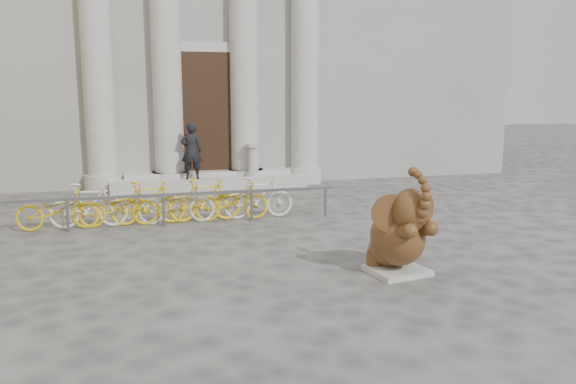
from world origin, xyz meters
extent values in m
plane|color=#474442|center=(0.00, 0.00, 0.00)|extent=(80.00, 80.00, 0.00)
cube|color=gray|center=(0.00, 15.00, 6.00)|extent=(22.00, 10.00, 12.00)
cube|color=black|center=(0.00, 9.92, 2.30)|extent=(2.40, 0.16, 4.00)
cylinder|color=#A8A59E|center=(-3.20, 9.80, 4.00)|extent=(0.90, 0.90, 8.00)
cylinder|color=#A8A59E|center=(-1.20, 9.80, 4.00)|extent=(0.90, 0.90, 8.00)
cylinder|color=#A8A59E|center=(1.20, 9.80, 4.00)|extent=(0.90, 0.90, 8.00)
cylinder|color=#A8A59E|center=(3.20, 9.80, 4.00)|extent=(0.90, 0.90, 8.00)
cube|color=#A8A59E|center=(0.00, 9.40, 0.18)|extent=(6.00, 1.20, 0.36)
cube|color=#A8A59E|center=(1.85, 0.06, 0.04)|extent=(1.01, 0.94, 0.09)
ellipsoid|color=black|center=(1.82, 0.25, 0.36)|extent=(0.86, 0.83, 0.57)
ellipsoid|color=black|center=(1.85, 0.07, 0.61)|extent=(1.02, 1.20, 0.93)
cylinder|color=black|center=(1.57, 0.32, 0.21)|extent=(0.31, 0.31, 0.23)
cylinder|color=black|center=(2.04, 0.40, 0.21)|extent=(0.31, 0.31, 0.23)
cylinder|color=black|center=(1.72, -0.31, 0.78)|extent=(0.30, 0.56, 0.36)
cylinder|color=black|center=(2.10, -0.25, 0.78)|extent=(0.30, 0.56, 0.36)
ellipsoid|color=black|center=(1.90, -0.24, 1.11)|extent=(0.69, 0.66, 0.71)
cylinder|color=black|center=(1.59, -0.19, 1.07)|extent=(0.61, 0.13, 0.61)
cylinder|color=black|center=(2.19, -0.09, 1.07)|extent=(0.56, 0.32, 0.61)
cone|color=beige|center=(1.83, -0.44, 0.96)|extent=(0.14, 0.21, 0.10)
cone|color=beige|center=(2.04, -0.40, 0.96)|extent=(0.08, 0.21, 0.10)
cube|color=slate|center=(-1.68, 4.48, 0.70)|extent=(8.00, 0.06, 0.06)
cylinder|color=slate|center=(-3.68, 4.48, 0.35)|extent=(0.06, 0.06, 0.70)
cylinder|color=slate|center=(-1.68, 4.48, 0.35)|extent=(0.06, 0.06, 0.70)
cylinder|color=slate|center=(0.32, 4.48, 0.35)|extent=(0.06, 0.06, 0.70)
cylinder|color=slate|center=(2.12, 4.48, 0.35)|extent=(0.06, 0.06, 0.70)
imported|color=gold|center=(-3.89, 4.73, 0.50)|extent=(1.70, 0.50, 1.00)
imported|color=beige|center=(-3.26, 4.73, 0.50)|extent=(1.66, 0.47, 1.00)
imported|color=gold|center=(-2.63, 4.73, 0.50)|extent=(1.70, 0.50, 1.00)
imported|color=gold|center=(-1.99, 4.73, 0.50)|extent=(1.66, 0.47, 1.00)
imported|color=beige|center=(-1.36, 4.73, 0.50)|extent=(1.70, 0.50, 1.00)
imported|color=gold|center=(-0.73, 4.73, 0.50)|extent=(1.66, 0.47, 1.00)
imported|color=gold|center=(-0.09, 4.73, 0.50)|extent=(1.70, 0.50, 1.00)
imported|color=beige|center=(0.54, 4.73, 0.50)|extent=(1.66, 0.47, 1.00)
imported|color=black|center=(-0.60, 9.05, 1.22)|extent=(0.66, 0.46, 1.72)
cylinder|color=#A8A59E|center=(1.30, 9.10, 0.42)|extent=(0.42, 0.42, 0.13)
cylinder|color=#A8A59E|center=(1.30, 9.10, 0.83)|extent=(0.29, 0.29, 0.94)
cylinder|color=#A8A59E|center=(1.30, 9.10, 1.33)|extent=(0.42, 0.42, 0.10)
camera|label=1|loc=(-2.18, -8.02, 2.89)|focal=35.00mm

